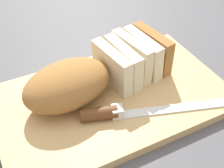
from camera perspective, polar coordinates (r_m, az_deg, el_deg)
ground_plane at (r=0.62m, az=0.00°, el=-3.45°), size 3.00×3.00×0.00m
cutting_board at (r=0.61m, az=0.00°, el=-2.80°), size 0.46×0.28×0.02m
bread_loaf at (r=0.59m, az=-3.33°, el=2.00°), size 0.32×0.15×0.08m
bread_knife at (r=0.56m, az=1.07°, el=-5.34°), size 0.28×0.11×0.02m
crumb_near_knife at (r=0.57m, az=-1.74°, el=-5.41°), size 0.01×0.01×0.01m
crumb_near_loaf at (r=0.61m, az=-3.22°, el=-1.35°), size 0.00×0.00×0.00m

